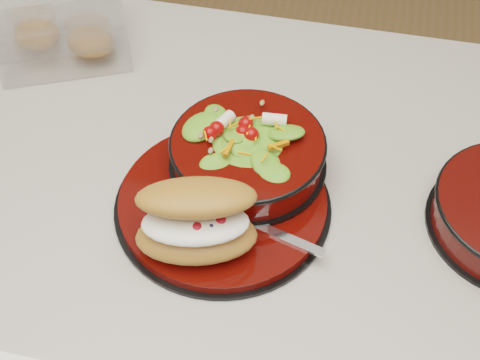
% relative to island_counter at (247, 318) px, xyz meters
% --- Properties ---
extents(island_counter, '(1.24, 0.74, 0.90)m').
position_rel_island_counter_xyz_m(island_counter, '(0.00, 0.00, 0.00)').
color(island_counter, white).
rests_on(island_counter, ground).
extents(dinner_plate, '(0.30, 0.30, 0.02)m').
position_rel_island_counter_xyz_m(dinner_plate, '(-0.02, -0.08, 0.46)').
color(dinner_plate, black).
rests_on(dinner_plate, island_counter).
extents(salad_bowl, '(0.22, 0.22, 0.09)m').
position_rel_island_counter_xyz_m(salad_bowl, '(-0.00, -0.01, 0.50)').
color(salad_bowl, black).
rests_on(salad_bowl, dinner_plate).
extents(croissant, '(0.17, 0.13, 0.10)m').
position_rel_island_counter_xyz_m(croissant, '(-0.03, -0.16, 0.51)').
color(croissant, '#AF6E35').
rests_on(croissant, dinner_plate).
extents(fork, '(0.18, 0.07, 0.00)m').
position_rel_island_counter_xyz_m(fork, '(0.03, -0.12, 0.47)').
color(fork, silver).
rests_on(fork, dinner_plate).
extents(pastry_box, '(0.26, 0.23, 0.09)m').
position_rel_island_counter_xyz_m(pastry_box, '(-0.36, 0.19, 0.49)').
color(pastry_box, white).
rests_on(pastry_box, island_counter).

